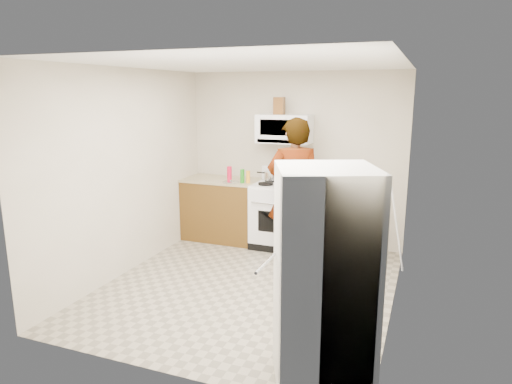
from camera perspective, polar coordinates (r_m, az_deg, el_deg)
The scene contains 20 objects.
floor at distance 5.43m, azimuth -0.86°, elevation -11.68°, with size 3.60×3.60×0.00m, color gray.
back_wall at distance 6.72m, azimuth 4.80°, elevation 4.14°, with size 3.20×0.02×2.50m, color beige.
right_wall at distance 4.70m, azimuth 17.38°, elevation -0.02°, with size 0.02×3.60×2.50m, color beige.
cabinet_left at distance 6.96m, azimuth -4.27°, elevation -2.27°, with size 1.12×0.62×0.90m, color brown.
counter_left at distance 6.86m, azimuth -4.33°, elevation 1.50°, with size 1.14×0.64×0.04m, color tan.
cabinet_right at distance 6.44m, azimuth 9.74°, elevation -3.65°, with size 0.80×0.62×0.90m, color brown.
counter_right at distance 6.33m, azimuth 9.90°, elevation 0.42°, with size 0.82×0.64×0.04m, color tan.
gas_range at distance 6.61m, azimuth 3.10°, elevation -2.74°, with size 0.76×0.65×1.13m.
microwave at distance 6.52m, azimuth 3.58°, elevation 7.89°, with size 0.76×0.38×0.40m, color white.
person at distance 5.94m, azimuth 4.75°, elevation 0.12°, with size 0.69×0.46×1.91m, color tan.
fridge at distance 3.50m, azimuth 8.45°, elevation -10.78°, with size 0.70×0.70×1.70m, color silver.
kettle at distance 6.49m, azimuth 9.50°, elevation 1.61°, with size 0.13×0.13×0.16m, color silver.
jug at distance 6.52m, azimuth 2.92°, elevation 10.71°, with size 0.14×0.14×0.24m, color brown.
saucepan at distance 6.68m, azimuth 1.96°, elevation 2.04°, with size 0.21×0.21×0.11m, color silver.
tray at distance 6.34m, azimuth 3.46°, elevation 0.95°, with size 0.25×0.16×0.05m, color white.
bottle_spray at distance 6.57m, azimuth -3.34°, elevation 2.21°, with size 0.07×0.07×0.23m, color red.
bottle_hot_sauce at distance 6.52m, azimuth -1.00°, elevation 1.90°, with size 0.06×0.06×0.17m, color #FFA11C.
bottle_green_cap at distance 6.52m, azimuth -1.73°, elevation 2.01°, with size 0.06×0.06×0.20m, color #1D7E16.
pot_lid at distance 6.57m, azimuth -3.16°, elevation 1.24°, with size 0.24×0.24×0.01m, color silver.
broom at distance 5.89m, azimuth 17.20°, elevation -4.28°, with size 0.03×0.03×1.16m, color silver.
Camera 1 is at (1.85, -4.59, 2.23)m, focal length 32.00 mm.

